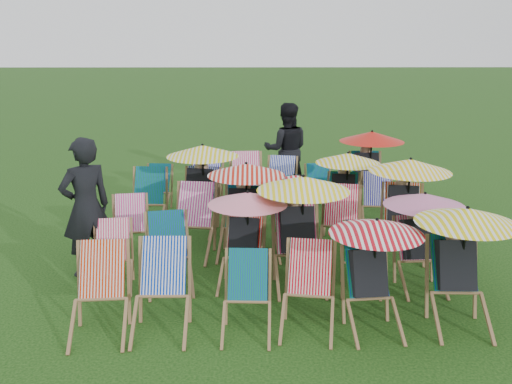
{
  "coord_description": "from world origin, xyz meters",
  "views": [
    {
      "loc": [
        -0.23,
        -8.08,
        3.24
      ],
      "look_at": [
        -0.16,
        0.33,
        0.9
      ],
      "focal_mm": 40.0,
      "sensor_mm": 36.0,
      "label": 1
    }
  ],
  "objects_px": {
    "person_left": "(86,208)",
    "person_rear": "(286,150)",
    "deckchair_5": "(461,265)",
    "deckchair_0": "(99,294)",
    "deckchair_29": "(369,168)"
  },
  "relations": [
    {
      "from": "deckchair_29",
      "to": "deckchair_0",
      "type": "bearing_deg",
      "value": -127.86
    },
    {
      "from": "person_rear",
      "to": "person_left",
      "type": "bearing_deg",
      "value": 54.5
    },
    {
      "from": "deckchair_5",
      "to": "person_rear",
      "type": "bearing_deg",
      "value": 108.54
    },
    {
      "from": "deckchair_0",
      "to": "deckchair_29",
      "type": "relative_size",
      "value": 0.66
    },
    {
      "from": "deckchair_5",
      "to": "deckchair_29",
      "type": "relative_size",
      "value": 0.94
    },
    {
      "from": "person_rear",
      "to": "deckchair_5",
      "type": "bearing_deg",
      "value": 107.56
    },
    {
      "from": "deckchair_0",
      "to": "person_rear",
      "type": "xyz_separation_m",
      "value": [
        2.4,
        5.67,
        0.48
      ]
    },
    {
      "from": "deckchair_29",
      "to": "person_left",
      "type": "xyz_separation_m",
      "value": [
        -4.49,
        -3.18,
        0.2
      ]
    },
    {
      "from": "person_left",
      "to": "person_rear",
      "type": "distance_m",
      "value": 5.0
    },
    {
      "from": "deckchair_29",
      "to": "person_rear",
      "type": "relative_size",
      "value": 0.76
    },
    {
      "from": "deckchair_29",
      "to": "person_rear",
      "type": "distance_m",
      "value": 1.76
    },
    {
      "from": "deckchair_29",
      "to": "person_left",
      "type": "height_order",
      "value": "person_left"
    },
    {
      "from": "person_left",
      "to": "person_rear",
      "type": "xyz_separation_m",
      "value": [
        2.96,
        4.03,
        -0.01
      ]
    },
    {
      "from": "deckchair_0",
      "to": "person_rear",
      "type": "height_order",
      "value": "person_rear"
    },
    {
      "from": "deckchair_5",
      "to": "person_left",
      "type": "distance_m",
      "value": 4.84
    }
  ]
}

